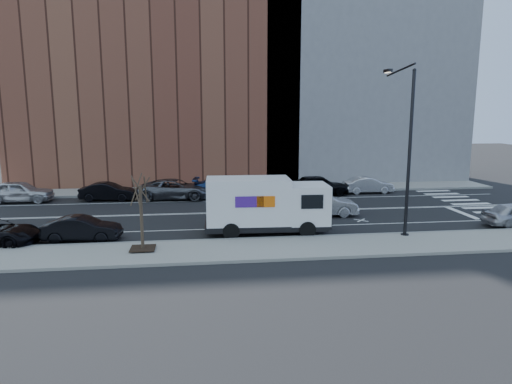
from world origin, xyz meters
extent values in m
plane|color=black|center=(0.00, 0.00, 0.00)|extent=(120.00, 120.00, 0.00)
cube|color=gray|center=(0.00, -8.80, 0.07)|extent=(44.00, 3.60, 0.15)
cube|color=gray|center=(0.00, 8.80, 0.07)|extent=(44.00, 3.60, 0.15)
cube|color=gray|center=(0.00, -7.00, 0.08)|extent=(44.00, 0.25, 0.17)
cube|color=gray|center=(0.00, 7.00, 0.08)|extent=(44.00, 0.25, 0.17)
cube|color=brown|center=(-8.00, 15.60, 11.00)|extent=(26.00, 10.00, 22.00)
cube|color=slate|center=(12.00, 15.60, 13.00)|extent=(20.00, 10.00, 26.00)
cylinder|color=black|center=(7.00, -7.40, 4.50)|extent=(0.18, 0.18, 9.00)
cylinder|color=black|center=(7.00, -7.40, 0.10)|extent=(0.44, 0.44, 0.20)
sphere|color=black|center=(7.00, -7.40, 8.95)|extent=(0.20, 0.20, 0.20)
cylinder|color=black|center=(7.00, -5.70, 9.10)|extent=(0.11, 3.49, 0.48)
cube|color=black|center=(7.00, -4.00, 9.20)|extent=(0.25, 0.80, 0.18)
cube|color=#FFF2CC|center=(7.00, -4.00, 9.10)|extent=(0.18, 0.55, 0.03)
cube|color=black|center=(-7.00, -8.40, 0.23)|extent=(1.20, 1.20, 0.04)
cylinder|color=#382B1E|center=(-7.00, -8.40, 1.75)|extent=(0.16, 0.16, 3.20)
cylinder|color=#382B1E|center=(-6.75, -8.40, 3.15)|extent=(0.06, 0.80, 1.44)
cylinder|color=#382B1E|center=(-6.92, -8.16, 3.15)|extent=(0.81, 0.31, 1.19)
cylinder|color=#382B1E|center=(-7.20, -8.25, 3.15)|extent=(0.58, 0.76, 1.50)
cylinder|color=#382B1E|center=(-7.20, -8.55, 3.15)|extent=(0.47, 0.61, 1.37)
cylinder|color=#382B1E|center=(-6.92, -8.64, 3.15)|extent=(0.72, 0.29, 1.13)
cube|color=black|center=(-0.50, -5.60, 0.49)|extent=(6.90, 2.60, 0.33)
cube|color=white|center=(1.92, -5.70, 1.70)|extent=(2.30, 2.45, 2.20)
cube|color=black|center=(3.04, -5.75, 2.03)|extent=(0.15, 2.03, 1.04)
cube|color=black|center=(1.87, -6.90, 2.03)|extent=(1.21, 0.10, 0.77)
cube|color=black|center=(1.97, -4.51, 2.03)|extent=(1.21, 0.10, 0.77)
cube|color=black|center=(2.99, -5.75, 0.60)|extent=(0.26, 2.20, 0.38)
cube|color=white|center=(-1.48, -5.56, 1.92)|extent=(4.71, 2.61, 2.53)
cube|color=#47198C|center=(-1.54, -6.79, 2.09)|extent=(1.54, 0.09, 0.60)
cube|color=orange|center=(-0.66, -6.82, 2.09)|extent=(0.99, 0.06, 0.60)
cube|color=#47198C|center=(-1.43, -4.33, 2.09)|extent=(1.54, 0.09, 0.60)
cube|color=orange|center=(-0.55, -4.37, 2.09)|extent=(0.99, 0.06, 0.60)
cylinder|color=black|center=(1.65, -6.79, 0.46)|extent=(0.93, 0.35, 0.92)
cylinder|color=black|center=(1.75, -4.60, 0.46)|extent=(0.93, 0.35, 0.92)
cylinder|color=black|center=(-2.52, -6.61, 0.46)|extent=(0.93, 0.35, 0.92)
cylinder|color=black|center=(-2.42, -4.42, 0.46)|extent=(0.93, 0.35, 0.92)
imported|color=#B8B8BE|center=(-17.75, 5.58, 0.83)|extent=(4.86, 1.97, 1.65)
imported|color=black|center=(-11.20, 5.45, 0.70)|extent=(4.37, 1.86, 1.40)
imported|color=#54555C|center=(-6.09, 5.40, 0.79)|extent=(5.89, 3.07, 1.59)
imported|color=navy|center=(-1.97, 5.91, 0.78)|extent=(5.63, 2.91, 1.56)
imported|color=black|center=(5.60, 5.73, 0.83)|extent=(4.92, 2.04, 1.67)
imported|color=silver|center=(9.99, 6.07, 0.69)|extent=(4.21, 1.58, 1.37)
imported|color=#AEAEB3|center=(3.84, -1.68, 0.77)|extent=(4.80, 1.95, 1.55)
imported|color=black|center=(-10.45, -5.87, 0.67)|extent=(4.12, 1.65, 1.33)
camera|label=1|loc=(-4.17, -30.48, 6.89)|focal=32.00mm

